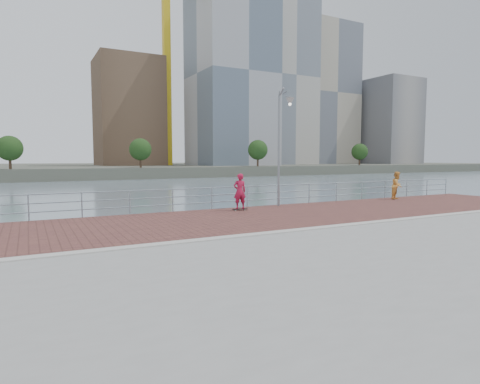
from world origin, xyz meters
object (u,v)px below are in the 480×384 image
skateboarder (240,191)px  bystander (397,185)px  guardrail (193,197)px  street_lamp (284,127)px

skateboarder → bystander: skateboarder is taller
guardrail → bystander: 13.34m
guardrail → skateboarder: skateboarder is taller
street_lamp → bystander: street_lamp is taller
skateboarder → bystander: 11.30m
guardrail → bystander: (13.31, -0.99, 0.19)m
street_lamp → skateboarder: size_ratio=3.42×
guardrail → bystander: bystander is taller
guardrail → bystander: bearing=-4.3°
street_lamp → skateboarder: (-2.73, -0.26, -3.25)m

